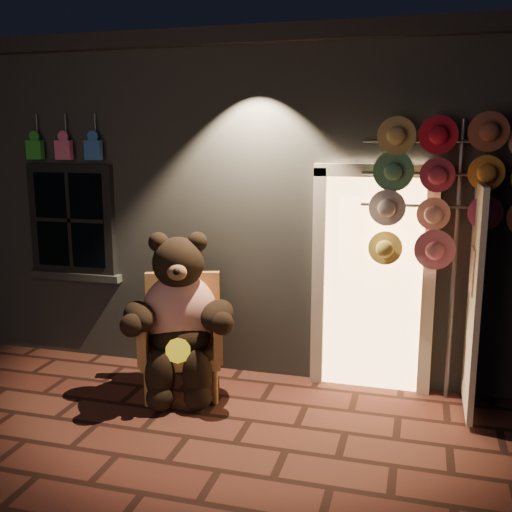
% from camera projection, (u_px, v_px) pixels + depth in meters
% --- Properties ---
extents(ground, '(60.00, 60.00, 0.00)m').
position_uv_depth(ground, '(187.00, 437.00, 4.95)').
color(ground, '#51291F').
rests_on(ground, ground).
extents(shop_building, '(7.30, 5.95, 3.51)m').
position_uv_depth(shop_building, '(292.00, 188.00, 8.38)').
color(shop_building, slate).
rests_on(shop_building, ground).
extents(wicker_armchair, '(0.94, 0.90, 1.12)m').
position_uv_depth(wicker_armchair, '(182.00, 334.00, 5.81)').
color(wicker_armchair, '#AC7F42').
rests_on(wicker_armchair, ground).
extents(teddy_bear, '(1.08, 1.01, 1.57)m').
position_uv_depth(teddy_bear, '(179.00, 316.00, 5.63)').
color(teddy_bear, red).
rests_on(teddy_bear, ground).
extents(hat_rack, '(1.59, 0.22, 2.61)m').
position_uv_depth(hat_rack, '(452.00, 188.00, 5.23)').
color(hat_rack, '#59595E').
rests_on(hat_rack, ground).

